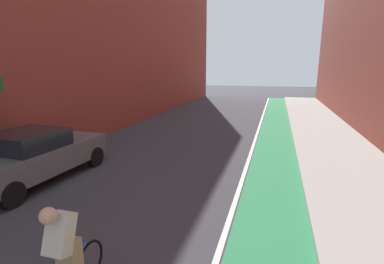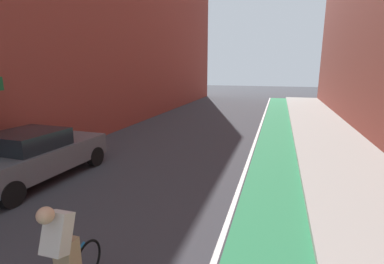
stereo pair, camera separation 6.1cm
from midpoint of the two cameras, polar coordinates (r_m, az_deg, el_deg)
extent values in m
plane|color=#38383D|center=(12.72, 0.23, -2.36)|extent=(85.95, 85.95, 0.00)
cube|color=#2D8451|center=(14.17, 16.50, -1.32)|extent=(1.60, 39.07, 0.00)
cube|color=white|center=(14.19, 12.87, -1.09)|extent=(0.12, 39.07, 0.00)
cube|color=#A8A59E|center=(14.36, 26.08, -1.65)|extent=(3.18, 39.07, 0.14)
cube|color=#595B60|center=(9.75, -28.49, -4.51)|extent=(2.06, 4.34, 0.70)
cube|color=black|center=(9.47, -29.79, -1.52)|extent=(1.73, 1.86, 0.55)
cylinder|color=black|center=(11.50, -25.49, -3.58)|extent=(0.25, 0.67, 0.66)
cylinder|color=black|center=(10.38, -18.60, -4.65)|extent=(0.25, 0.67, 0.66)
cylinder|color=black|center=(8.27, -32.20, -10.46)|extent=(0.25, 0.67, 0.66)
torus|color=black|center=(5.18, -19.74, -23.15)|extent=(0.05, 0.67, 0.67)
cylinder|color=#1966A5|center=(4.80, -22.59, -22.25)|extent=(0.04, 0.12, 0.55)
cube|color=tan|center=(4.71, -23.30, -22.01)|extent=(0.28, 0.24, 0.56)
cube|color=beige|center=(4.39, -24.96, -17.82)|extent=(0.32, 0.40, 0.60)
sphere|color=tan|center=(4.14, -26.86, -14.64)|extent=(0.22, 0.22, 0.22)
camera|label=1|loc=(0.03, -89.82, 0.04)|focal=26.70mm
camera|label=2|loc=(0.03, 90.18, -0.04)|focal=26.70mm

